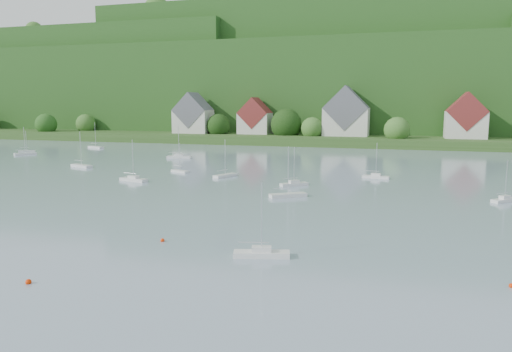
% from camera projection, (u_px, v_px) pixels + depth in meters
% --- Properties ---
extents(far_shore_strip, '(600.00, 60.00, 3.00)m').
position_uv_depth(far_shore_strip, '(336.00, 137.00, 193.12)').
color(far_shore_strip, '#2C4D1D').
rests_on(far_shore_strip, ground).
extents(forested_ridge, '(620.00, 181.22, 69.89)m').
position_uv_depth(forested_ridge, '(356.00, 87.00, 254.81)').
color(forested_ridge, '#1B4215').
rests_on(forested_ridge, ground).
extents(village_building_0, '(14.00, 10.40, 16.00)m').
position_uv_depth(village_building_0, '(193.00, 117.00, 195.47)').
color(village_building_0, silver).
rests_on(village_building_0, far_shore_strip).
extents(village_building_1, '(12.00, 9.36, 14.00)m').
position_uv_depth(village_building_1, '(255.00, 119.00, 190.28)').
color(village_building_1, silver).
rests_on(village_building_1, far_shore_strip).
extents(village_building_2, '(16.00, 11.44, 18.00)m').
position_uv_depth(village_building_2, '(346.00, 116.00, 179.05)').
color(village_building_2, silver).
rests_on(village_building_2, far_shore_strip).
extents(village_building_3, '(13.00, 10.40, 15.50)m').
position_uv_depth(village_building_3, '(466.00, 119.00, 165.77)').
color(village_building_3, silver).
rests_on(village_building_3, far_shore_strip).
extents(near_sailboat_3, '(5.59, 2.84, 7.27)m').
position_uv_depth(near_sailboat_3, '(262.00, 253.00, 47.42)').
color(near_sailboat_3, white).
rests_on(near_sailboat_3, ground).
extents(mooring_buoy_0, '(0.50, 0.50, 0.50)m').
position_uv_depth(mooring_buoy_0, '(29.00, 284.00, 40.44)').
color(mooring_buoy_0, red).
rests_on(mooring_buoy_0, ground).
extents(mooring_buoy_2, '(0.41, 0.41, 0.41)m').
position_uv_depth(mooring_buoy_2, '(511.00, 287.00, 39.65)').
color(mooring_buoy_2, red).
rests_on(mooring_buoy_2, ground).
extents(mooring_buoy_3, '(0.45, 0.45, 0.45)m').
position_uv_depth(mooring_buoy_3, '(163.00, 241.00, 52.81)').
color(mooring_buoy_3, red).
rests_on(mooring_buoy_3, ground).
extents(far_sailboat_cluster, '(187.43, 69.99, 8.71)m').
position_uv_depth(far_sailboat_cluster, '(316.00, 167.00, 111.84)').
color(far_sailboat_cluster, white).
rests_on(far_sailboat_cluster, ground).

